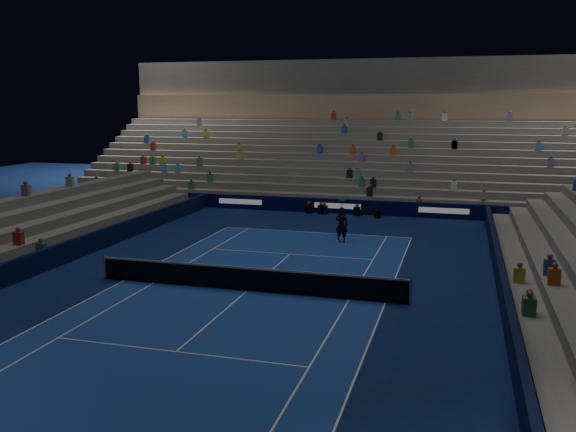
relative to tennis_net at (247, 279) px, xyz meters
The scene contains 9 objects.
ground 0.50m from the tennis_net, ahead, with size 90.00×90.00×0.00m, color #0B1A47.
court_surface 0.50m from the tennis_net, ahead, with size 10.97×23.77×0.01m, color navy.
sponsor_barrier_far 18.50m from the tennis_net, 90.00° to the left, with size 44.00×0.25×1.00m, color black.
sponsor_barrier_east 9.70m from the tennis_net, ahead, with size 0.25×37.00×1.00m, color black.
sponsor_barrier_west 9.70m from the tennis_net, behind, with size 0.25×37.00×1.00m, color black.
grandstand_main 28.05m from the tennis_net, 90.00° to the left, with size 44.00×15.20×11.20m.
tennis_net is the anchor object (origin of this frame).
tennis_player 10.01m from the tennis_net, 78.94° to the left, with size 0.70×0.46×1.92m, color black.
broadcast_camera 17.84m from the tennis_net, 81.00° to the left, with size 0.50×0.88×0.51m.
Camera 1 is at (8.01, -22.40, 7.33)m, focal length 38.65 mm.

